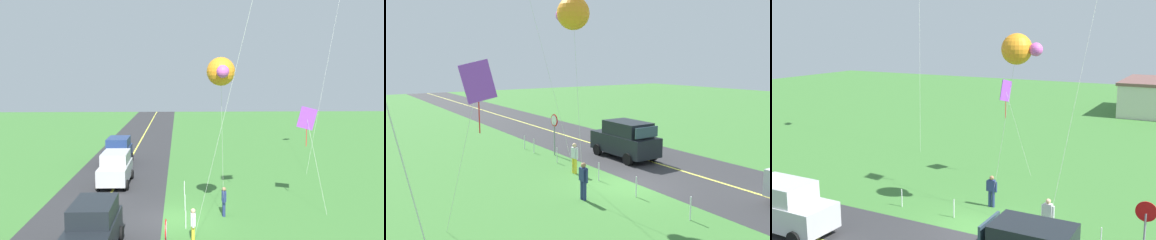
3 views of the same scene
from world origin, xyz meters
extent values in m
cube|color=#3D7533|center=(0.00, 0.00, -0.05)|extent=(120.00, 120.00, 0.10)
cube|color=black|center=(3.83, -3.28, 1.84)|extent=(2.73, 1.75, 0.80)
cube|color=#334756|center=(2.21, -3.28, 1.84)|extent=(0.10, 1.61, 0.60)
cube|color=#B7B7BC|center=(-7.06, -4.03, 0.89)|extent=(4.40, 1.90, 1.10)
cube|color=#B7B7BC|center=(-7.31, -4.03, 1.84)|extent=(2.73, 1.75, 0.80)
cube|color=#334756|center=(-6.22, -4.03, 1.84)|extent=(0.10, 1.62, 0.64)
cylinder|color=black|center=(-5.63, -3.08, 0.34)|extent=(0.68, 0.22, 0.68)
cylinder|color=black|center=(-5.63, -4.98, 0.34)|extent=(0.68, 0.22, 0.68)
cylinder|color=black|center=(-8.49, -3.08, 0.34)|extent=(0.68, 0.22, 0.68)
cylinder|color=red|center=(6.96, -0.10, 2.18)|extent=(0.76, 0.04, 0.76)
cylinder|color=white|center=(6.96, -0.07, 2.18)|extent=(0.62, 0.01, 0.62)
cylinder|color=navy|center=(-0.58, 2.78, 0.41)|extent=(0.16, 0.16, 0.82)
cylinder|color=navy|center=(-0.40, 2.78, 0.41)|extent=(0.16, 0.16, 0.82)
cube|color=navy|center=(-0.49, 2.78, 1.10)|extent=(0.36, 0.22, 0.56)
cylinder|color=navy|center=(-0.73, 2.78, 1.05)|extent=(0.10, 0.10, 0.52)
cylinder|color=navy|center=(-0.25, 2.78, 1.05)|extent=(0.10, 0.10, 0.52)
sphere|color=#9E704C|center=(-0.49, 2.78, 1.49)|extent=(0.22, 0.22, 0.22)
cylinder|color=yellow|center=(2.87, 1.00, 0.41)|extent=(0.16, 0.16, 0.82)
cylinder|color=yellow|center=(3.05, 1.00, 0.41)|extent=(0.16, 0.16, 0.82)
cube|color=silver|center=(2.96, 1.00, 1.10)|extent=(0.36, 0.22, 0.56)
cylinder|color=silver|center=(2.72, 1.00, 1.05)|extent=(0.10, 0.10, 0.52)
cylinder|color=silver|center=(3.20, 1.00, 1.05)|extent=(0.10, 0.10, 0.52)
sphere|color=#D8AD84|center=(2.96, 1.00, 1.49)|extent=(0.22, 0.22, 0.22)
cylinder|color=silver|center=(0.16, 2.61, 3.88)|extent=(1.33, 0.36, 7.77)
sphere|color=orange|center=(0.82, 2.43, 7.77)|extent=(1.40, 1.40, 1.40)
sphere|color=#D859BF|center=(1.72, 2.43, 7.77)|extent=(0.60, 0.60, 0.60)
cylinder|color=silver|center=(3.80, 2.65, 7.46)|extent=(1.69, 3.31, 14.92)
cylinder|color=silver|center=(-1.19, 8.01, 2.58)|extent=(1.37, 0.85, 5.16)
cube|color=purple|center=(-1.86, 7.60, 5.15)|extent=(0.30, 1.13, 1.37)
cylinder|color=red|center=(-1.86, 7.60, 4.25)|extent=(0.04, 0.04, 1.40)
cylinder|color=silver|center=(-10.43, 11.67, 8.10)|extent=(1.92, 3.22, 16.20)
cylinder|color=silver|center=(-4.40, 0.70, 0.45)|extent=(0.05, 0.05, 0.90)
cylinder|color=silver|center=(-1.45, 0.70, 0.45)|extent=(0.05, 0.05, 0.90)
cylinder|color=silver|center=(1.25, 0.70, 0.45)|extent=(0.05, 0.05, 0.90)
cylinder|color=silver|center=(5.28, 0.70, 0.45)|extent=(0.05, 0.05, 0.90)
camera|label=1|loc=(21.07, 0.39, 7.73)|focal=38.69mm
camera|label=2|loc=(-13.45, 11.55, 5.78)|focal=36.35mm
camera|label=3|loc=(8.74, -17.37, 8.64)|focal=44.20mm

